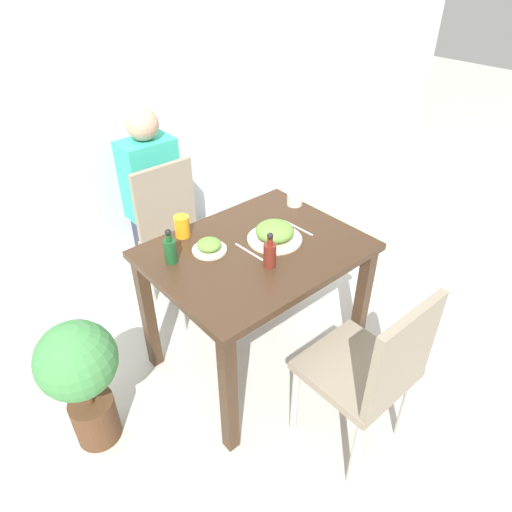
# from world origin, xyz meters

# --- Properties ---
(ground_plane) EXTENTS (16.00, 16.00, 0.00)m
(ground_plane) POSITION_xyz_m (0.00, 0.00, 0.00)
(ground_plane) COLOR beige
(wall_back) EXTENTS (8.00, 0.05, 2.60)m
(wall_back) POSITION_xyz_m (0.00, 1.53, 1.30)
(wall_back) COLOR silver
(wall_back) RESTS_ON ground_plane
(dining_table) EXTENTS (1.01, 0.79, 0.76)m
(dining_table) POSITION_xyz_m (0.00, 0.00, 0.64)
(dining_table) COLOR #3D2819
(dining_table) RESTS_ON ground_plane
(chair_near) EXTENTS (0.42, 0.42, 0.91)m
(chair_near) POSITION_xyz_m (0.01, -0.73, 0.52)
(chair_near) COLOR gray
(chair_near) RESTS_ON ground_plane
(chair_far) EXTENTS (0.42, 0.42, 0.91)m
(chair_far) POSITION_xyz_m (-0.01, 0.72, 0.52)
(chair_far) COLOR gray
(chair_far) RESTS_ON ground_plane
(food_plate) EXTENTS (0.27, 0.27, 0.09)m
(food_plate) POSITION_xyz_m (0.11, -0.01, 0.80)
(food_plate) COLOR beige
(food_plate) RESTS_ON dining_table
(side_plate) EXTENTS (0.17, 0.17, 0.06)m
(side_plate) POSITION_xyz_m (-0.19, 0.12, 0.79)
(side_plate) COLOR beige
(side_plate) RESTS_ON dining_table
(drink_cup) EXTENTS (0.09, 0.09, 0.07)m
(drink_cup) POSITION_xyz_m (0.45, 0.19, 0.80)
(drink_cup) COLOR silver
(drink_cup) RESTS_ON dining_table
(juice_glass) EXTENTS (0.08, 0.08, 0.11)m
(juice_glass) POSITION_xyz_m (-0.21, 0.32, 0.82)
(juice_glass) COLOR orange
(juice_glass) RESTS_ON dining_table
(sauce_bottle) EXTENTS (0.06, 0.06, 0.18)m
(sauce_bottle) POSITION_xyz_m (-0.37, 0.17, 0.83)
(sauce_bottle) COLOR #194C23
(sauce_bottle) RESTS_ON dining_table
(condiment_bottle) EXTENTS (0.06, 0.06, 0.18)m
(condiment_bottle) POSITION_xyz_m (-0.05, -0.15, 0.83)
(condiment_bottle) COLOR maroon
(condiment_bottle) RESTS_ON dining_table
(fork_utensil) EXTENTS (0.02, 0.19, 0.00)m
(fork_utensil) POSITION_xyz_m (-0.05, -0.01, 0.76)
(fork_utensil) COLOR silver
(fork_utensil) RESTS_ON dining_table
(spoon_utensil) EXTENTS (0.02, 0.19, 0.00)m
(spoon_utensil) POSITION_xyz_m (0.28, -0.01, 0.76)
(spoon_utensil) COLOR silver
(spoon_utensil) RESTS_ON dining_table
(potted_plant_left) EXTENTS (0.35, 0.35, 0.70)m
(potted_plant_left) POSITION_xyz_m (-0.91, 0.12, 0.44)
(potted_plant_left) COLOR #51331E
(potted_plant_left) RESTS_ON ground_plane
(person_figure) EXTENTS (0.34, 0.22, 1.17)m
(person_figure) POSITION_xyz_m (0.05, 1.10, 0.58)
(person_figure) COLOR #2D3347
(person_figure) RESTS_ON ground_plane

